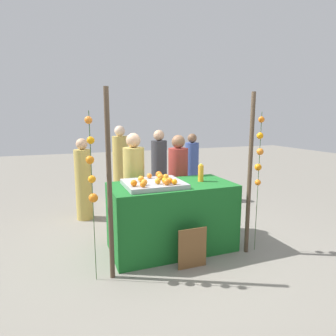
% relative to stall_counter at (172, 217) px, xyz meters
% --- Properties ---
extents(ground_plane, '(24.00, 24.00, 0.00)m').
position_rel_stall_counter_xyz_m(ground_plane, '(0.00, 0.00, -0.47)').
color(ground_plane, gray).
extents(stall_counter, '(1.71, 0.87, 0.95)m').
position_rel_stall_counter_xyz_m(stall_counter, '(0.00, 0.00, 0.00)').
color(stall_counter, '#196023').
rests_on(stall_counter, ground_plane).
extents(orange_tray, '(0.78, 0.68, 0.06)m').
position_rel_stall_counter_xyz_m(orange_tray, '(-0.27, -0.03, 0.50)').
color(orange_tray, '#9EA0A5').
rests_on(orange_tray, stall_counter).
extents(orange_0, '(0.09, 0.09, 0.09)m').
position_rel_stall_counter_xyz_m(orange_0, '(-0.12, 0.20, 0.58)').
color(orange_0, orange).
rests_on(orange_0, orange_tray).
extents(orange_1, '(0.08, 0.08, 0.08)m').
position_rel_stall_counter_xyz_m(orange_1, '(-0.45, -0.18, 0.57)').
color(orange_1, orange).
rests_on(orange_1, orange_tray).
extents(orange_2, '(0.08, 0.08, 0.08)m').
position_rel_stall_counter_xyz_m(orange_2, '(-0.18, -0.27, 0.58)').
color(orange_2, orange).
rests_on(orange_2, orange_tray).
extents(orange_3, '(0.08, 0.08, 0.08)m').
position_rel_stall_counter_xyz_m(orange_3, '(-0.11, -0.20, 0.57)').
color(orange_3, orange).
rests_on(orange_3, orange_tray).
extents(orange_4, '(0.09, 0.09, 0.09)m').
position_rel_stall_counter_xyz_m(orange_4, '(-0.15, 0.06, 0.58)').
color(orange_4, orange).
rests_on(orange_4, orange_tray).
extents(orange_5, '(0.08, 0.08, 0.08)m').
position_rel_stall_counter_xyz_m(orange_5, '(-0.58, -0.19, 0.57)').
color(orange_5, orange).
rests_on(orange_5, orange_tray).
extents(orange_6, '(0.07, 0.07, 0.07)m').
position_rel_stall_counter_xyz_m(orange_6, '(-0.07, -0.28, 0.57)').
color(orange_6, orange).
rests_on(orange_6, orange_tray).
extents(orange_7, '(0.08, 0.08, 0.08)m').
position_rel_stall_counter_xyz_m(orange_7, '(-0.44, 0.01, 0.58)').
color(orange_7, orange).
rests_on(orange_7, orange_tray).
extents(orange_8, '(0.07, 0.07, 0.07)m').
position_rel_stall_counter_xyz_m(orange_8, '(-0.26, 0.20, 0.57)').
color(orange_8, orange).
rests_on(orange_8, orange_tray).
extents(orange_9, '(0.07, 0.07, 0.07)m').
position_rel_stall_counter_xyz_m(orange_9, '(-0.17, -0.16, 0.57)').
color(orange_9, orange).
rests_on(orange_9, orange_tray).
extents(orange_10, '(0.08, 0.08, 0.08)m').
position_rel_stall_counter_xyz_m(orange_10, '(-0.08, 0.03, 0.57)').
color(orange_10, orange).
rests_on(orange_10, orange_tray).
extents(orange_11, '(0.08, 0.08, 0.08)m').
position_rel_stall_counter_xyz_m(orange_11, '(-0.27, -0.18, 0.57)').
color(orange_11, orange).
rests_on(orange_11, orange_tray).
extents(orange_12, '(0.07, 0.07, 0.07)m').
position_rel_stall_counter_xyz_m(orange_12, '(-0.49, -0.28, 0.57)').
color(orange_12, orange).
rests_on(orange_12, orange_tray).
extents(juice_bottle, '(0.08, 0.08, 0.25)m').
position_rel_stall_counter_xyz_m(juice_bottle, '(0.45, 0.01, 0.59)').
color(juice_bottle, orange).
rests_on(juice_bottle, stall_counter).
extents(chalkboard_sign, '(0.38, 0.03, 0.53)m').
position_rel_stall_counter_xyz_m(chalkboard_sign, '(0.04, -0.60, -0.22)').
color(chalkboard_sign, brown).
rests_on(chalkboard_sign, ground_plane).
extents(vendor_left, '(0.33, 0.33, 1.62)m').
position_rel_stall_counter_xyz_m(vendor_left, '(-0.38, 0.64, 0.28)').
color(vendor_left, tan).
rests_on(vendor_left, ground_plane).
extents(vendor_right, '(0.32, 0.32, 1.58)m').
position_rel_stall_counter_xyz_m(vendor_right, '(0.35, 0.61, 0.26)').
color(vendor_right, maroon).
rests_on(vendor_right, ground_plane).
extents(crowd_person_0, '(0.34, 0.34, 1.68)m').
position_rel_stall_counter_xyz_m(crowd_person_0, '(-0.20, 2.56, 0.31)').
color(crowd_person_0, tan).
rests_on(crowd_person_0, ground_plane).
extents(crowd_person_1, '(0.30, 0.30, 1.50)m').
position_rel_stall_counter_xyz_m(crowd_person_1, '(1.32, 2.14, 0.23)').
color(crowd_person_1, '#384C8C').
rests_on(crowd_person_1, ground_plane).
extents(crowd_person_2, '(0.32, 0.32, 1.61)m').
position_rel_stall_counter_xyz_m(crowd_person_2, '(0.46, 1.90, 0.28)').
color(crowd_person_2, '#333338').
rests_on(crowd_person_2, ground_plane).
extents(crowd_person_3, '(0.30, 0.30, 1.49)m').
position_rel_stall_counter_xyz_m(crowd_person_3, '(-1.06, 1.71, 0.22)').
color(crowd_person_3, tan).
rests_on(crowd_person_3, ground_plane).
extents(canopy_post_left, '(0.06, 0.06, 2.18)m').
position_rel_stall_counter_xyz_m(canopy_post_left, '(-0.93, -0.48, 0.62)').
color(canopy_post_left, '#473828').
rests_on(canopy_post_left, ground_plane).
extents(canopy_post_right, '(0.06, 0.06, 2.18)m').
position_rel_stall_counter_xyz_m(canopy_post_right, '(0.93, -0.48, 0.62)').
color(canopy_post_right, '#473828').
rests_on(canopy_post_right, ground_plane).
extents(garland_strand_left, '(0.11, 0.11, 1.93)m').
position_rel_stall_counter_xyz_m(garland_strand_left, '(-1.12, -0.46, 0.85)').
color(garland_strand_left, '#2D4C23').
rests_on(garland_strand_left, ground_plane).
extents(garland_strand_right, '(0.11, 0.10, 1.93)m').
position_rel_stall_counter_xyz_m(garland_strand_right, '(1.08, -0.47, 0.90)').
color(garland_strand_right, '#2D4C23').
rests_on(garland_strand_right, ground_plane).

